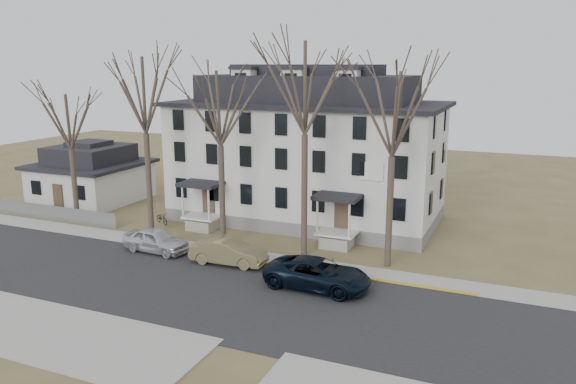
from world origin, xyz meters
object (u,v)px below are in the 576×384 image
at_px(small_house, 91,176).
at_px(car_tan, 229,252).
at_px(tree_far_left, 144,90).
at_px(tree_mid_right, 394,108).
at_px(tree_mid_left, 220,103).
at_px(car_navy, 318,275).
at_px(bicycle_left, 162,218).
at_px(car_silver, 156,241).
at_px(boarding_house, 307,152).
at_px(tree_center, 305,81).
at_px(tree_bungalow, 69,118).

relative_size(small_house, car_tan, 1.82).
height_order(tree_far_left, tree_mid_right, tree_far_left).
xyz_separation_m(tree_mid_left, tree_mid_right, (11.50, 0.00, 0.00)).
height_order(tree_far_left, car_navy, tree_far_left).
bearing_deg(small_house, car_navy, -23.52).
bearing_deg(car_navy, bicycle_left, 66.85).
bearing_deg(tree_far_left, car_tan, -23.13).
height_order(car_silver, bicycle_left, car_silver).
distance_m(tree_mid_right, car_navy, 10.48).
height_order(boarding_house, tree_center, tree_center).
relative_size(tree_mid_right, tree_bungalow, 1.18).
bearing_deg(boarding_house, tree_mid_left, -110.20).
relative_size(boarding_house, bicycle_left, 12.07).
height_order(small_house, car_navy, small_house).
relative_size(car_navy, bicycle_left, 3.41).
xyz_separation_m(boarding_house, tree_mid_right, (8.50, -8.15, 4.22)).
bearing_deg(tree_center, car_navy, -60.97).
height_order(boarding_house, bicycle_left, boarding_house).
relative_size(tree_center, tree_bungalow, 1.36).
relative_size(boarding_house, small_house, 2.39).
relative_size(tree_center, bicycle_left, 8.53).
distance_m(tree_far_left, tree_mid_right, 17.52).
bearing_deg(tree_mid_right, tree_bungalow, 180.00).
height_order(tree_mid_left, tree_mid_right, same).
xyz_separation_m(tree_bungalow, car_navy, (21.79, -5.03, -7.30)).
bearing_deg(tree_bungalow, tree_far_left, 0.00).
relative_size(tree_mid_left, tree_mid_right, 1.00).
xyz_separation_m(tree_far_left, tree_center, (12.00, 0.00, 0.74)).
xyz_separation_m(tree_mid_right, bicycle_left, (-18.16, 2.22, -9.15)).
bearing_deg(tree_far_left, tree_mid_left, 0.00).
bearing_deg(car_navy, tree_mid_left, 62.21).
height_order(boarding_house, car_silver, boarding_house).
bearing_deg(boarding_house, car_navy, -66.28).
bearing_deg(small_house, bicycle_left, -21.03).
height_order(tree_bungalow, bicycle_left, tree_bungalow).
bearing_deg(tree_bungalow, car_silver, -19.14).
bearing_deg(car_tan, tree_mid_left, 30.65).
xyz_separation_m(tree_mid_left, tree_bungalow, (-13.00, 0.00, -1.48)).
relative_size(tree_bungalow, car_navy, 1.84).
xyz_separation_m(small_house, car_navy, (25.79, -11.23, -1.43)).
bearing_deg(tree_mid_right, tree_center, 180.00).
distance_m(boarding_house, car_silver, 13.88).
bearing_deg(car_tan, car_silver, 85.03).
height_order(tree_far_left, tree_bungalow, tree_far_left).
distance_m(tree_mid_left, bicycle_left, 11.53).
distance_m(tree_bungalow, car_tan, 17.46).
relative_size(tree_far_left, car_navy, 2.34).
bearing_deg(car_silver, tree_mid_right, -72.98).
relative_size(boarding_house, tree_bungalow, 1.93).
bearing_deg(tree_bungalow, car_tan, -13.14).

